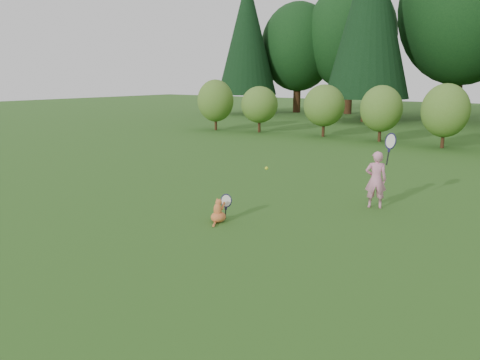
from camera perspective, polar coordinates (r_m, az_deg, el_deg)
The scene contains 5 objects.
ground at distance 9.62m, azimuth -3.77°, elevation -4.76°, with size 100.00×100.00×0.00m, color #224B15.
shrub_row at distance 20.95m, azimuth 19.70°, elevation 7.80°, with size 28.00×3.00×2.80m, color #4C6D22, non-canonical shape.
child at distance 10.69m, azimuth 16.28°, elevation 0.19°, with size 0.75×0.51×1.90m.
cat at distance 9.37m, azimuth -2.63°, elevation -3.63°, with size 0.37×0.66×0.66m.
tennis_ball at distance 9.91m, azimuth 3.25°, elevation 1.44°, with size 0.07×0.07×0.07m.
Camera 1 is at (5.89, -7.06, 2.85)m, focal length 35.00 mm.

